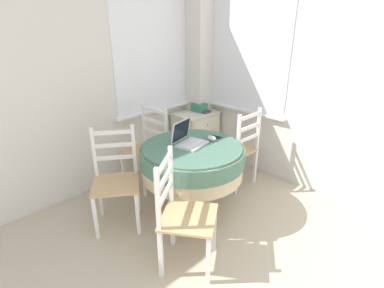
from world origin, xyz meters
TOP-DOWN VIEW (x-y plane):
  - corner_room_shell at (1.30, 1.83)m, footprint 4.50×4.73m
  - round_dining_table at (0.97, 1.75)m, footprint 1.02×1.02m
  - laptop at (0.98, 1.82)m, footprint 0.34×0.32m
  - computer_mouse at (1.21, 1.71)m, footprint 0.06×0.10m
  - cell_phone at (1.31, 1.75)m, footprint 0.07×0.12m
  - dining_chair_near_back_window at (0.98, 2.51)m, footprint 0.45×0.46m
  - dining_chair_near_right_window at (1.72, 1.75)m, footprint 0.43×0.42m
  - dining_chair_camera_near at (0.39, 1.28)m, footprint 0.58×0.58m
  - dining_chair_left_flank at (0.32, 2.12)m, footprint 0.58×0.58m
  - corner_cabinet at (1.92, 2.62)m, footprint 0.58×0.45m
  - storage_box at (1.98, 2.62)m, footprint 0.14×0.20m
  - book_on_cabinet at (2.00, 2.58)m, footprint 0.13×0.21m

SIDE VIEW (x-z plane):
  - corner_cabinet at x=1.92m, z-range 0.00..0.68m
  - dining_chair_near_back_window at x=0.98m, z-range -0.02..0.93m
  - dining_chair_near_right_window at x=1.72m, z-range -0.02..0.93m
  - dining_chair_camera_near at x=0.39m, z-range -0.02..0.93m
  - dining_chair_left_flank at x=0.32m, z-range -0.02..0.93m
  - round_dining_table at x=0.97m, z-range 0.22..0.94m
  - book_on_cabinet at x=2.00m, z-range 0.68..0.70m
  - cell_phone at x=1.31m, z-range 0.72..0.73m
  - storage_box at x=1.98m, z-range 0.68..0.79m
  - computer_mouse at x=1.21m, z-range 0.72..0.77m
  - laptop at x=0.98m, z-range 0.65..0.89m
  - corner_room_shell at x=1.30m, z-range 0.00..2.55m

